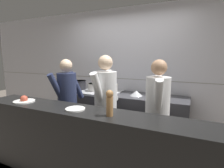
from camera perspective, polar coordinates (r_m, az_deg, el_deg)
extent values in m
cube|color=silver|center=(3.73, 4.70, 4.05)|extent=(8.00, 0.06, 2.60)
cube|color=gray|center=(3.72, 4.49, 1.71)|extent=(8.00, 0.00, 0.01)
cube|color=#38383D|center=(3.78, -5.41, -9.27)|extent=(1.05, 0.70, 0.88)
cube|color=#B7BABF|center=(3.66, -5.51, -2.45)|extent=(1.07, 0.71, 0.04)
cube|color=#B7BABF|center=(3.49, -8.24, -9.77)|extent=(0.94, 0.03, 0.10)
cube|color=#38383D|center=(3.36, 12.69, -11.58)|extent=(1.27, 0.65, 0.90)
cube|color=black|center=(3.26, 11.20, -19.99)|extent=(1.25, 0.04, 0.10)
cube|color=black|center=(2.31, -9.95, -20.20)|extent=(2.95, 0.45, 1.00)
cylinder|color=#2D2D33|center=(3.81, -10.33, -0.31)|extent=(0.24, 0.24, 0.19)
cylinder|color=#2D2D33|center=(3.80, -10.37, 1.04)|extent=(0.26, 0.26, 0.01)
cylinder|color=beige|center=(3.62, -5.64, -1.01)|extent=(0.28, 0.28, 0.15)
cylinder|color=beige|center=(3.61, -5.66, 0.11)|extent=(0.29, 0.29, 0.01)
cylinder|color=beige|center=(3.52, -0.20, -1.26)|extent=(0.25, 0.25, 0.15)
cylinder|color=beige|center=(3.51, -0.20, -0.12)|extent=(0.26, 0.26, 0.01)
cone|color=#B7BABF|center=(3.25, 7.93, -2.99)|extent=(0.23, 0.23, 0.10)
cylinder|color=white|center=(2.70, -26.74, -5.06)|extent=(0.28, 0.28, 0.02)
sphere|color=#B24733|center=(2.69, -26.79, -4.36)|extent=(0.10, 0.10, 0.10)
cylinder|color=white|center=(2.12, -11.92, -7.99)|extent=(0.23, 0.23, 0.02)
cylinder|color=#AD7A47|center=(1.84, -0.79, -7.34)|extent=(0.07, 0.07, 0.21)
sphere|color=#AD7A47|center=(1.81, -0.80, -3.20)|extent=(0.08, 0.08, 0.08)
cube|color=black|center=(3.26, -13.98, -13.86)|extent=(0.31, 0.25, 0.74)
cylinder|color=#262D4C|center=(3.06, -14.46, -2.17)|extent=(0.40, 0.40, 0.61)
sphere|color=beige|center=(3.01, -14.79, 5.87)|extent=(0.21, 0.21, 0.21)
cylinder|color=#262D4C|center=(3.16, -11.62, -0.43)|extent=(0.19, 0.32, 0.51)
cylinder|color=#262D4C|center=(2.96, -17.61, -1.30)|extent=(0.19, 0.32, 0.51)
cube|color=black|center=(2.83, -2.04, -16.89)|extent=(0.30, 0.20, 0.77)
cylinder|color=white|center=(2.61, -2.13, -2.90)|extent=(0.36, 0.36, 0.63)
sphere|color=beige|center=(2.55, -2.19, 6.98)|extent=(0.22, 0.22, 0.22)
cylinder|color=white|center=(2.76, -0.01, -0.64)|extent=(0.12, 0.33, 0.53)
cylinder|color=white|center=(2.43, -4.56, -2.01)|extent=(0.12, 0.33, 0.53)
cube|color=black|center=(2.67, 14.08, -19.20)|extent=(0.31, 0.23, 0.74)
cylinder|color=white|center=(2.43, 14.70, -4.97)|extent=(0.38, 0.38, 0.61)
sphere|color=tan|center=(2.36, 15.12, 5.25)|extent=(0.21, 0.21, 0.21)
cylinder|color=white|center=(2.60, 14.65, -2.42)|extent=(0.16, 0.32, 0.51)
cylinder|color=white|center=(2.23, 14.91, -4.34)|extent=(0.16, 0.32, 0.51)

